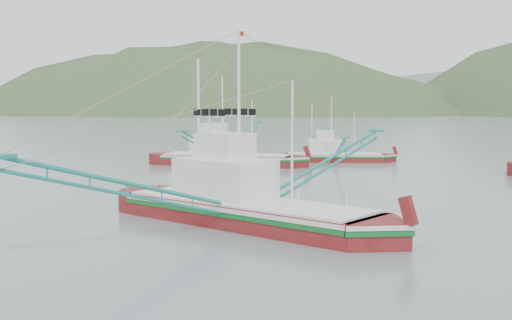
% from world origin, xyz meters
% --- Properties ---
extents(ground, '(1200.00, 1200.00, 0.00)m').
position_xyz_m(ground, '(0.00, 0.00, 0.00)').
color(ground, slate).
rests_on(ground, ground).
extents(main_boat, '(17.76, 30.25, 12.60)m').
position_xyz_m(main_boat, '(2.29, -1.62, 2.47)').
color(main_boat, '#640F0F').
rests_on(main_boat, ground).
extents(bg_boat_far, '(12.43, 21.07, 8.86)m').
position_xyz_m(bg_boat_far, '(-3.36, 40.15, 1.76)').
color(bg_boat_far, '#640F0F').
rests_on(bg_boat_far, ground).
extents(bg_boat_left, '(15.75, 27.77, 11.28)m').
position_xyz_m(bg_boat_left, '(-14.01, 31.11, 1.68)').
color(bg_boat_left, '#640F0F').
rests_on(bg_boat_left, ground).
extents(headland_left, '(448.00, 308.00, 210.00)m').
position_xyz_m(headland_left, '(-180.00, 360.00, 0.00)').
color(headland_left, '#354C27').
rests_on(headland_left, ground).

